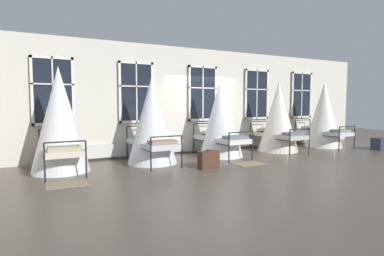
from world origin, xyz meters
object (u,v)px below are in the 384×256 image
(travel_trunk, at_px, (382,144))
(suitcase_dark, at_px, (209,159))
(cot_first, at_px, (60,121))
(cot_second, at_px, (152,122))
(cot_fifth, at_px, (324,115))
(cot_third, at_px, (221,117))
(cot_fourth, at_px, (278,118))

(travel_trunk, bearing_deg, suitcase_dark, 178.59)
(cot_first, relative_size, cot_second, 1.07)
(cot_first, relative_size, suitcase_dark, 4.25)
(cot_first, bearing_deg, cot_fifth, -90.05)
(travel_trunk, bearing_deg, cot_first, 171.57)
(cot_third, distance_m, cot_fourth, 2.28)
(cot_second, bearing_deg, suitcase_dark, -142.91)
(cot_first, relative_size, cot_fourth, 1.06)
(cot_fourth, bearing_deg, cot_third, 90.57)
(cot_first, bearing_deg, suitcase_dark, -112.26)
(cot_fourth, distance_m, cot_fifth, 2.24)
(cot_third, xyz_separation_m, travel_trunk, (5.68, -1.53, -0.99))
(suitcase_dark, bearing_deg, cot_third, 38.25)
(cot_fifth, relative_size, suitcase_dark, 4.14)
(cot_first, bearing_deg, cot_fourth, -90.08)
(cot_fifth, bearing_deg, suitcase_dark, 102.52)
(cot_fifth, xyz_separation_m, suitcase_dark, (-5.78, -1.33, -0.95))
(cot_fifth, xyz_separation_m, travel_trunk, (1.17, -1.50, -0.96))
(cot_second, xyz_separation_m, cot_fifth, (6.77, 0.02, 0.04))
(suitcase_dark, bearing_deg, cot_first, 148.96)
(cot_first, xyz_separation_m, cot_fourth, (6.83, -0.01, -0.06))
(travel_trunk, bearing_deg, cot_second, 169.40)
(cot_first, bearing_deg, travel_trunk, -98.40)
(cot_second, relative_size, suitcase_dark, 3.99)
(cot_first, xyz_separation_m, cot_third, (4.55, 0.01, -0.01))
(cot_third, bearing_deg, cot_fifth, -91.35)
(suitcase_dark, bearing_deg, travel_trunk, -10.17)
(cot_first, height_order, cot_fourth, cot_first)
(cot_second, distance_m, cot_fifth, 6.77)
(cot_fourth, height_order, suitcase_dark, cot_fourth)
(cot_second, distance_m, cot_third, 2.25)
(cot_fourth, xyz_separation_m, suitcase_dark, (-3.55, -1.33, -0.91))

